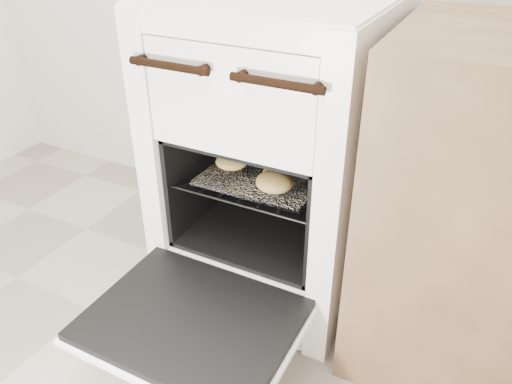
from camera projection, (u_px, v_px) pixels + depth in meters
stove at (278, 157)px, 1.59m from camera, size 0.62×0.69×0.95m
oven_door at (192, 322)px, 1.32m from camera, size 0.56×0.43×0.04m
oven_rack at (268, 173)px, 1.55m from camera, size 0.45×0.43×0.01m
foil_sheet at (265, 174)px, 1.53m from camera, size 0.35×0.31×0.01m
baked_rolls at (270, 168)px, 1.51m from camera, size 0.41×0.29×0.05m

